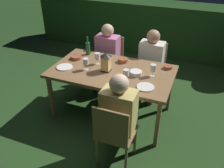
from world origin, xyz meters
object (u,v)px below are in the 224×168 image
object	(u,v)px
chair_side_right_b	(152,66)
plate_b	(145,87)
dining_table	(112,74)
chair_side_right_a	(111,58)
person_in_cream	(150,62)
wine_glass_b	(126,73)
bowl_bread	(168,67)
wine_glass_d	(97,56)
green_bottle_on_table	(88,48)
wine_glass_c	(153,68)
person_in_pink	(106,55)
bowl_olives	(76,57)
bowl_dip	(136,73)
chair_side_left_b	(114,132)
person_in_mustard	(121,112)
bowl_salad	(123,60)
wine_glass_a	(86,62)
lantern_centerpiece	(106,61)
plate_a	(64,67)

from	to	relation	value
chair_side_right_b	plate_b	xyz separation A→B (m)	(0.17, -1.15, 0.28)
dining_table	plate_b	world-z (taller)	plate_b
chair_side_right_a	person_in_cream	xyz separation A→B (m)	(0.76, -0.20, 0.15)
chair_side_right_b	wine_glass_b	bearing A→B (deg)	-95.29
bowl_bread	dining_table	bearing A→B (deg)	-154.50
wine_glass_d	plate_b	size ratio (longest dim) A/B	0.78
chair_side_right_b	wine_glass_d	world-z (taller)	wine_glass_d
green_bottle_on_table	wine_glass_c	xyz separation A→B (m)	(1.11, -0.30, 0.01)
person_in_pink	bowl_olives	xyz separation A→B (m)	(-0.26, -0.55, 0.15)
wine_glass_b	bowl_dip	size ratio (longest dim) A/B	1.04
chair_side_left_b	wine_glass_d	world-z (taller)	wine_glass_d
chair_side_left_b	person_in_mustard	distance (m)	0.25
bowl_olives	bowl_salad	distance (m)	0.71
dining_table	person_in_mustard	xyz separation A→B (m)	(0.38, -0.69, -0.06)
bowl_salad	bowl_bread	bearing A→B (deg)	3.39
chair_side_right_a	wine_glass_b	xyz separation A→B (m)	(0.66, -1.10, 0.39)
chair_side_left_b	person_in_mustard	size ratio (longest dim) A/B	0.76
person_in_mustard	wine_glass_c	bearing A→B (deg)	76.21
bowl_bread	bowl_olives	bearing A→B (deg)	-171.46
green_bottle_on_table	bowl_olives	distance (m)	0.25
wine_glass_a	wine_glass_c	size ratio (longest dim) A/B	1.00
chair_side_left_b	wine_glass_b	xyz separation A→B (m)	(-0.10, 0.66, 0.39)
bowl_salad	wine_glass_c	bearing A→B (deg)	-26.59
dining_table	lantern_centerpiece	distance (m)	0.22
lantern_centerpiece	bowl_olives	size ratio (longest dim) A/B	1.65
dining_table	bowl_dip	size ratio (longest dim) A/B	10.43
dining_table	chair_side_right_a	size ratio (longest dim) A/B	1.95
chair_side_right_b	wine_glass_b	xyz separation A→B (m)	(-0.10, -1.10, 0.39)
plate_b	bowl_salad	distance (m)	0.76
dining_table	wine_glass_b	world-z (taller)	wine_glass_b
chair_side_right_b	bowl_salad	distance (m)	0.73
green_bottle_on_table	plate_b	bearing A→B (deg)	-29.49
wine_glass_a	bowl_bread	size ratio (longest dim) A/B	1.40
chair_side_left_b	bowl_dip	world-z (taller)	chair_side_left_b
green_bottle_on_table	plate_b	xyz separation A→B (m)	(1.10, -0.62, -0.10)
person_in_mustard	plate_a	size ratio (longest dim) A/B	5.08
plate_b	chair_side_left_b	bearing A→B (deg)	-105.56
dining_table	wine_glass_b	xyz separation A→B (m)	(0.28, -0.22, 0.17)
wine_glass_c	plate_a	bearing A→B (deg)	-169.41
person_in_mustard	wine_glass_c	size ratio (longest dim) A/B	6.80
bowl_bread	green_bottle_on_table	bearing A→B (deg)	179.46
green_bottle_on_table	bowl_dip	xyz separation A→B (m)	(0.90, -0.36, -0.08)
bowl_olives	plate_b	bearing A→B (deg)	-18.83
wine_glass_b	bowl_bread	xyz separation A→B (m)	(0.43, 0.56, -0.09)
person_in_pink	bowl_salad	distance (m)	0.60
lantern_centerpiece	plate_a	bearing A→B (deg)	-166.83
chair_side_right_a	person_in_mustard	bearing A→B (deg)	-64.06
dining_table	green_bottle_on_table	size ratio (longest dim) A/B	5.85
chair_side_left_b	bowl_olives	distance (m)	1.47
dining_table	green_bottle_on_table	bearing A→B (deg)	147.28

